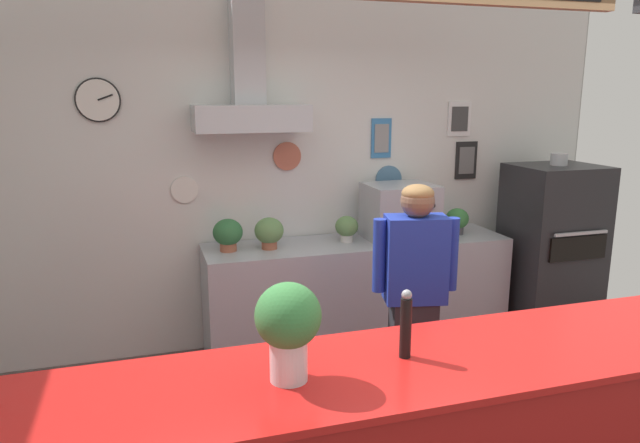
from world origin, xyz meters
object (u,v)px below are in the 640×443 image
Objects in this scene: potted_oregano at (269,232)px; basil_vase at (288,326)px; pizza_oven at (551,252)px; espresso_machine at (400,212)px; shop_worker at (414,297)px; pepper_grinder at (406,324)px; potted_sage at (228,234)px; potted_thyme at (457,220)px; potted_rosemary at (347,227)px.

basil_vase is (-0.43, -2.33, 0.21)m from potted_oregano.
pizza_oven is 1.42m from espresso_machine.
pepper_grinder is at bearing 74.69° from shop_worker.
pepper_grinder is (0.07, -2.29, 0.14)m from potted_oregano.
shop_worker is 1.56m from potted_sage.
espresso_machine is 2.50m from pepper_grinder.
potted_sage is at bearing 99.53° from pepper_grinder.
basil_vase is at bearing 59.67° from shop_worker.
espresso_machine is 2.51× the size of potted_thyme.
potted_oregano is (-0.68, 1.16, 0.20)m from shop_worker.
pizza_oven reaches higher than potted_oregano.
basil_vase is at bearing -100.33° from potted_oregano.
potted_rosemary is at bearing 172.26° from pizza_oven.
espresso_machine is at bearing -1.53° from potted_sage.
potted_sage is (-1.41, 0.04, -0.09)m from espresso_machine.
potted_rosemary is 2.39m from pepper_grinder.
shop_worker reaches higher than espresso_machine.
pizza_oven is 6.51× the size of potted_sage.
pepper_grinder is at bearing -88.15° from potted_oregano.
potted_thyme is at bearing -0.91° from potted_rosemary.
pizza_oven is at bearing 36.30° from basil_vase.
potted_oregano is at bearing -179.68° from potted_thyme.
basil_vase is (-1.07, -2.36, 0.23)m from potted_rosemary.
basil_vase reaches higher than espresso_machine.
espresso_machine reaches higher than potted_thyme.
shop_worker is at bearing -88.55° from potted_rosemary.
pepper_grinder is at bearing -114.25° from espresso_machine.
potted_rosemary is at bearing 179.09° from potted_thyme.
shop_worker reaches higher than basil_vase.
basil_vase is at bearing -114.45° from potted_rosemary.
pizza_oven is 2.48m from potted_oregano.
espresso_machine is (0.42, 1.15, 0.29)m from shop_worker.
potted_thyme is at bearing 55.58° from pepper_grinder.
shop_worker is 1.20m from potted_rosemary.
potted_oregano is 2.38m from basil_vase.
espresso_machine is at bearing -178.10° from potted_thyme.
pizza_oven is 0.89m from potted_thyme.
potted_thyme is at bearing -0.57° from potted_sage.
pizza_oven is at bearing -8.87° from espresso_machine.
potted_oregano is (-2.45, 0.22, 0.31)m from pizza_oven.
pizza_oven is at bearing -5.14° from potted_sage.
potted_sage is 0.32m from potted_oregano.
shop_worker is 7.42× the size of potted_rosemary.
shop_worker is 1.26m from espresso_machine.
espresso_machine is 2.78m from basil_vase.
potted_sage is (-2.77, 0.25, 0.31)m from pizza_oven.
potted_thyme is 2.79m from pepper_grinder.
potted_oregano is at bearing 79.67° from basil_vase.
espresso_machine is at bearing -97.44° from shop_worker.
pizza_oven reaches higher than potted_rosemary.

